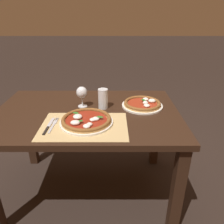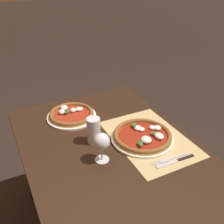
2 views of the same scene
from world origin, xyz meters
name	(u,v)px [view 2 (image 2 of 2)]	position (x,y,z in m)	size (l,w,h in m)	color
dining_table	(114,166)	(0.00, 0.00, 0.63)	(1.31, 0.87, 0.74)	black
paper_placemat	(149,138)	(0.01, -0.22, 0.74)	(0.54, 0.37, 0.00)	tan
pizza_near	(143,136)	(0.02, -0.18, 0.76)	(0.34, 0.34, 0.05)	silver
pizza_far	(71,115)	(0.41, 0.09, 0.76)	(0.30, 0.30, 0.05)	silver
wine_glass	(102,143)	(-0.04, 0.09, 0.85)	(0.08, 0.08, 0.16)	silver
pint_glass	(94,131)	(0.12, 0.06, 0.81)	(0.07, 0.07, 0.15)	silver
fork	(170,159)	(-0.18, -0.21, 0.75)	(0.03, 0.20, 0.00)	#B7B7BC
knife	(175,161)	(-0.21, -0.23, 0.75)	(0.02, 0.22, 0.01)	black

